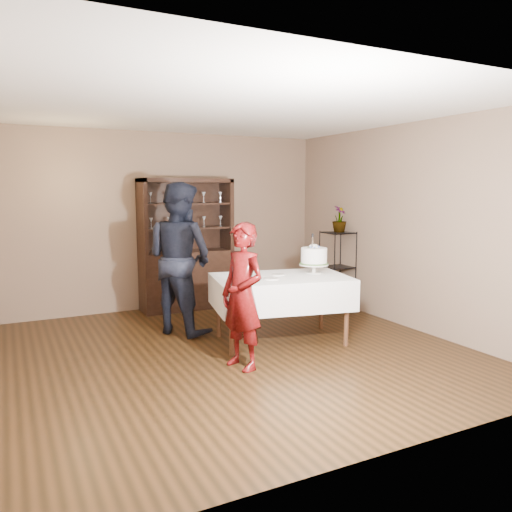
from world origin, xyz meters
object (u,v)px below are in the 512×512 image
(china_hutch, at_px, (186,266))
(man, at_px, (180,258))
(plant_etagere, at_px, (337,267))
(cake_table, at_px, (281,292))
(cake, at_px, (314,257))
(woman, at_px, (242,296))
(potted_plant, at_px, (339,219))

(china_hutch, distance_m, man, 1.33)
(plant_etagere, relative_size, cake_table, 0.68)
(man, xyz_separation_m, cake, (1.44, -0.92, 0.03))
(china_hutch, xyz_separation_m, woman, (-0.34, -2.74, 0.09))
(woman, distance_m, man, 1.57)
(china_hutch, height_order, plant_etagere, china_hutch)
(man, height_order, cake, man)
(plant_etagere, relative_size, potted_plant, 2.99)
(woman, xyz_separation_m, cake, (1.28, 0.63, 0.24))
(cake_table, xyz_separation_m, man, (-0.96, 0.94, 0.35))
(plant_etagere, bearing_deg, woman, -145.04)
(woman, bearing_deg, plant_etagere, 108.42)
(china_hutch, distance_m, cake, 2.34)
(china_hutch, xyz_separation_m, cake_table, (0.46, -2.13, -0.05))
(woman, distance_m, potted_plant, 3.05)
(china_hutch, relative_size, cake, 4.00)
(cake, relative_size, potted_plant, 1.25)
(cake, bearing_deg, cake_table, -178.12)
(china_hutch, xyz_separation_m, potted_plant, (2.11, -1.04, 0.72))
(plant_etagere, xyz_separation_m, potted_plant, (0.03, 0.01, 0.74))
(woman, height_order, cake, woman)
(plant_etagere, height_order, man, man)
(plant_etagere, height_order, cake_table, plant_etagere)
(man, height_order, potted_plant, man)
(plant_etagere, bearing_deg, china_hutch, 153.17)
(china_hutch, distance_m, cake_table, 2.18)
(china_hutch, bearing_deg, cake_table, -77.87)
(woman, bearing_deg, china_hutch, 156.39)
(china_hutch, relative_size, cake_table, 1.13)
(plant_etagere, distance_m, potted_plant, 0.74)
(plant_etagere, height_order, cake, cake)
(cake_table, relative_size, potted_plant, 4.41)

